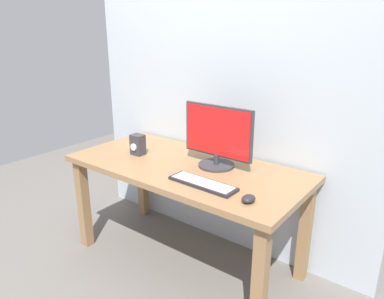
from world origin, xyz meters
TOP-DOWN VIEW (x-y plane):
  - ground_plane at (0.00, 0.00)m, footprint 6.00×6.00m
  - wall_back at (0.00, 0.42)m, footprint 2.39×0.04m
  - desk at (0.00, 0.00)m, footprint 1.62×0.77m
  - monitor at (0.18, 0.11)m, footprint 0.50×0.24m
  - keyboard_primary at (0.28, -0.20)m, footprint 0.43×0.14m
  - mouse at (0.60, -0.23)m, footprint 0.08×0.09m
  - audio_controller at (-0.41, -0.05)m, footprint 0.09×0.09m

SIDE VIEW (x-z plane):
  - ground_plane at x=0.00m, z-range 0.00..0.00m
  - desk at x=0.00m, z-range 0.27..1.02m
  - keyboard_primary at x=0.28m, z-range 0.75..0.77m
  - mouse at x=0.60m, z-range 0.75..0.79m
  - audio_controller at x=-0.41m, z-range 0.75..0.90m
  - monitor at x=0.18m, z-range 0.75..1.15m
  - wall_back at x=0.00m, z-range 0.00..3.00m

